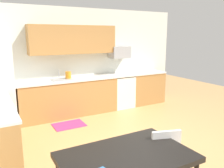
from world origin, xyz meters
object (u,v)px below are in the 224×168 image
Objects in this scene: oven_range at (121,91)px; microwave at (119,52)px; dining_table at (127,160)px; chair_near_table at (169,161)px; kettle at (68,76)px.

microwave is (-0.00, 0.10, 1.09)m from oven_range.
chair_near_table is (0.62, 0.00, -0.19)m from dining_table.
kettle is at bearing 80.64° from dining_table.
microwave is at bearing 60.11° from dining_table.
dining_table is at bearing -119.89° from microwave.
kettle reaches higher than chair_near_table.
microwave reaches higher than dining_table.
oven_range is 4.55× the size of kettle.
oven_range is 1.62m from kettle.
microwave reaches higher than oven_range.
microwave reaches higher than kettle.
chair_near_table is at bearing -89.61° from kettle.
oven_range is at bearing -90.00° from microwave.
microwave is at bearing 1.89° from kettle.
kettle reaches higher than dining_table.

